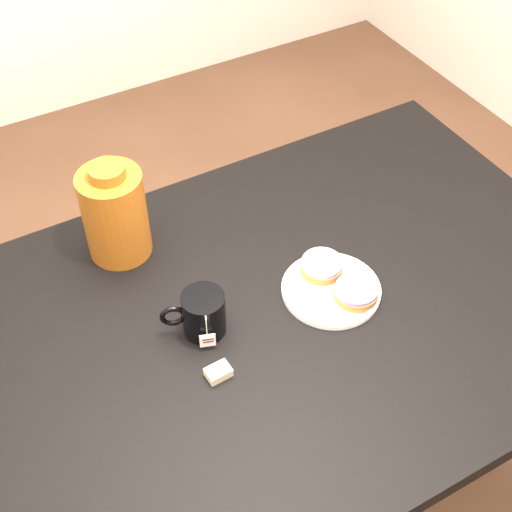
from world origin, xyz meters
name	(u,v)px	position (x,y,z in m)	size (l,w,h in m)	color
ground_plane	(267,489)	(0.00, 0.00, 0.00)	(4.00, 4.00, 0.00)	brown
table	(271,339)	(0.00, 0.00, 0.67)	(1.40, 0.90, 0.75)	black
plate	(331,289)	(0.13, -0.01, 0.76)	(0.20, 0.20, 0.01)	white
bagel_back	(322,266)	(0.14, 0.04, 0.77)	(0.09, 0.09, 0.03)	brown
bagel_front	(356,292)	(0.16, -0.05, 0.77)	(0.09, 0.09, 0.03)	brown
mug	(203,313)	(-0.13, 0.03, 0.80)	(0.13, 0.11, 0.09)	black
teabag_pouch	(218,372)	(-0.16, -0.08, 0.76)	(0.04, 0.03, 0.02)	#C6B793
bagel_package	(115,213)	(-0.19, 0.31, 0.85)	(0.16, 0.16, 0.22)	#68300D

